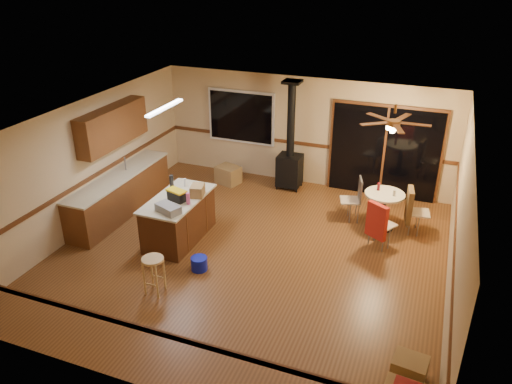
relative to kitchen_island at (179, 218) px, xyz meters
The scene contains 33 objects.
floor 1.57m from the kitchen_island, ahead, with size 7.00×7.00×0.00m, color brown.
ceiling 2.62m from the kitchen_island, ahead, with size 7.00×7.00×0.00m, color silver.
wall_back 3.90m from the kitchen_island, 66.80° to the left, with size 7.00×7.00×0.00m, color tan.
wall_front 3.90m from the kitchen_island, 66.80° to the right, with size 7.00×7.00×0.00m, color tan.
wall_left 2.17m from the kitchen_island, behind, with size 7.00×7.00×0.00m, color tan.
wall_right 5.07m from the kitchen_island, ahead, with size 7.00×7.00×0.00m, color tan.
chair_rail 1.60m from the kitchen_island, ahead, with size 7.00×7.00×0.08m, color #502A14, non-canonical shape.
window 3.61m from the kitchen_island, 91.66° to the left, with size 1.72×0.10×1.32m, color black.
sliding_door 4.88m from the kitchen_island, 45.42° to the left, with size 2.52×0.10×2.10m, color black.
lower_cabinets 1.77m from the kitchen_island, 163.61° to the left, with size 0.60×3.00×0.86m, color brown.
countertop 1.82m from the kitchen_island, 163.61° to the left, with size 0.64×3.04×0.04m, color #C0B695.
upper_cabinets 2.43m from the kitchen_island, 159.02° to the left, with size 0.35×2.00×0.80m, color brown.
kitchen_island is the anchor object (origin of this frame).
wood_stove 3.33m from the kitchen_island, 66.91° to the left, with size 0.55×0.50×2.52m.
ceiling_fan 4.48m from the kitchen_island, 27.25° to the left, with size 0.24×0.24×0.55m.
fluorescent_strip 2.15m from the kitchen_island, 135.00° to the left, with size 0.10×1.20×0.04m, color white.
toolbox_grey 0.78m from the kitchen_island, 76.47° to the right, with size 0.47×0.26×0.15m, color slate.
toolbox_black 0.55m from the kitchen_island, 62.33° to the right, with size 0.35×0.18×0.19m, color black.
toolbox_yellow_lid 0.66m from the kitchen_island, 62.33° to the right, with size 0.39×0.20×0.03m, color gold.
box_on_island 0.68m from the kitchen_island, 35.84° to the left, with size 0.24×0.33×0.22m, color olive.
bottle_dark 0.76m from the kitchen_island, 131.18° to the left, with size 0.08×0.08×0.27m, color black.
bottle_pink 0.66m from the kitchen_island, 24.81° to the right, with size 0.07×0.07×0.22m, color #D84C8C.
bottle_white 0.75m from the kitchen_island, 101.92° to the left, with size 0.06×0.06×0.17m, color white.
bar_stool 1.73m from the kitchen_island, 74.84° to the right, with size 0.36×0.36×0.66m, color tan.
blue_bucket 1.23m from the kitchen_island, 44.39° to the right, with size 0.29×0.29×0.25m, color #0C17B0.
dining_table 4.12m from the kitchen_island, 27.25° to the left, with size 0.80×0.80×0.78m.
glass_red 4.06m from the kitchen_island, 29.49° to the left, with size 0.06×0.06×0.16m, color #590C14.
glass_cream 4.28m from the kitchen_island, 25.54° to the left, with size 0.05×0.05×0.13m, color beige.
chair_left 3.67m from the kitchen_island, 33.35° to the left, with size 0.50×0.50×0.51m.
chair_near 3.81m from the kitchen_island, 15.70° to the left, with size 0.60×0.61×0.70m.
chair_right 4.60m from the kitchen_island, 24.51° to the left, with size 0.52×0.49×0.70m.
box_under_window 2.78m from the kitchen_island, 93.63° to the left, with size 0.54×0.43×0.43m, color olive.
box_corner_b 5.08m from the kitchen_island, 24.84° to the right, with size 0.44×0.37×0.35m, color olive.
Camera 1 is at (2.97, -7.43, 5.14)m, focal length 35.00 mm.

